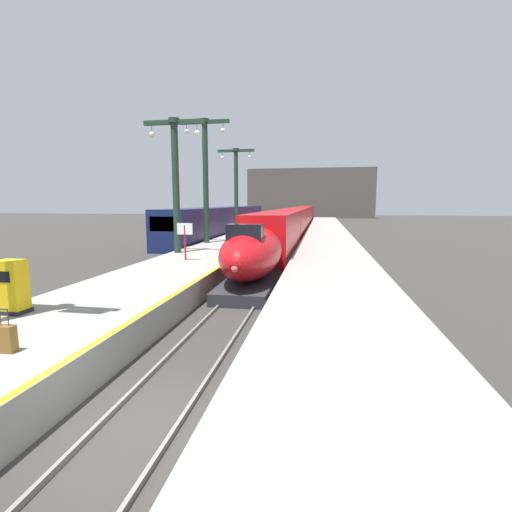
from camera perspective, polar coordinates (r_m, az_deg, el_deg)
The scene contains 17 objects.
ground_plane at distance 8.23m, azimuth -17.47°, elevation -23.74°, with size 260.00×260.00×0.00m, color #33302D.
platform_left at distance 32.01m, azimuth -3.53°, elevation 1.36°, with size 4.80×110.00×1.05m, color gray.
platform_right at distance 31.14m, azimuth 11.12°, elevation 1.03°, with size 4.80×110.00×1.05m, color gray.
platform_left_safety_stripe at distance 31.50m, azimuth 0.50°, elevation 2.23°, with size 0.20×107.80×0.01m, color yellow.
rail_main_left at distance 34.17m, azimuth 2.94°, elevation 1.01°, with size 0.08×110.00×0.12m, color slate.
rail_main_right at distance 34.02m, azimuth 5.45°, elevation 0.95°, with size 0.08×110.00×0.12m, color slate.
rail_secondary_left at distance 36.06m, azimuth -9.94°, elevation 1.27°, with size 0.08×110.00×0.12m, color slate.
rail_secondary_right at distance 35.58m, azimuth -7.67°, elevation 1.23°, with size 0.08×110.00×0.12m, color slate.
highspeed_train_main at distance 51.76m, azimuth 6.24°, elevation 5.52°, with size 2.92×76.41×3.60m.
regional_train_adjacent at distance 45.61m, azimuth -4.65°, elevation 5.40°, with size 2.85×36.60×3.80m.
station_column_mid at distance 24.89m, azimuth -12.25°, elevation 12.39°, with size 4.00×0.68×8.52m.
station_column_far at distance 30.89m, azimuth -7.76°, elevation 12.94°, with size 4.00×0.68×9.83m.
station_column_distant at distance 41.39m, azimuth -3.07°, elevation 11.21°, with size 4.00×0.68×9.08m.
rolling_suitcase at distance 9.97m, azimuth -33.94°, elevation -10.48°, with size 0.40×0.22×0.98m.
ticket_machine_yellow at distance 13.14m, azimuth -33.23°, elevation -4.21°, with size 0.76×0.62×1.60m.
departure_info_board at distance 21.43m, azimuth -10.84°, elevation 3.34°, with size 0.90×0.10×2.12m.
terminus_back_wall at distance 108.24m, azimuth 8.28°, elevation 9.50°, with size 36.00×2.00×14.00m, color #4C4742.
Camera 1 is at (3.38, -6.15, 4.30)m, focal length 26.09 mm.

